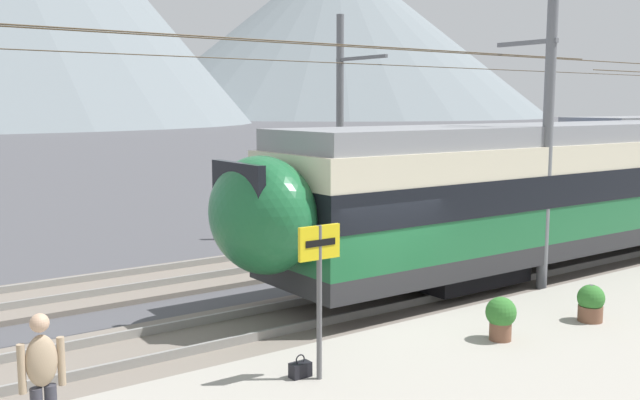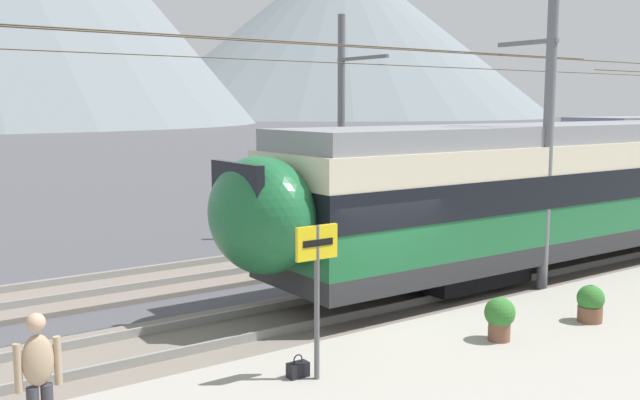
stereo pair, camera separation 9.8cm
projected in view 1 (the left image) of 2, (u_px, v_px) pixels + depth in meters
The scene contains 13 objects.
ground_plane at pixel (376, 326), 14.06m from camera, with size 400.00×400.00×0.00m, color #4C4C51.
platform_slab at pixel (538, 380), 10.92m from camera, with size 120.00×6.11×0.30m, color #A39E93.
track_near at pixel (345, 310), 14.88m from camera, with size 120.00×3.00×0.28m.
track_far at pixel (237, 269), 18.67m from camera, with size 120.00×3.00×0.28m.
train_near_platform at pixel (624, 179), 20.35m from camera, with size 25.62×2.96×4.27m.
catenary_mast_mid at pixel (545, 123), 16.02m from camera, with size 38.67×1.66×7.59m.
catenary_mast_far_side at pixel (343, 122), 22.57m from camera, with size 38.67×2.39×7.15m.
platform_sign at pixel (319, 267), 10.36m from camera, with size 0.70×0.08×2.32m.
passenger_walking at pixel (42, 376), 8.19m from camera, with size 0.53×0.22×1.69m.
handbag_near_sign at pixel (300, 369), 10.64m from camera, with size 0.32×0.18×0.35m.
potted_plant_platform_edge at pixel (591, 302), 13.35m from camera, with size 0.51×0.51×0.70m.
potted_plant_by_shelter at pixel (501, 315), 12.27m from camera, with size 0.53×0.53×0.76m.
mountain_right_ridge at pixel (336, 34), 247.59m from camera, with size 145.45×145.45×57.48m, color slate.
Camera 1 is at (-8.78, -10.45, 4.35)m, focal length 39.93 mm.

